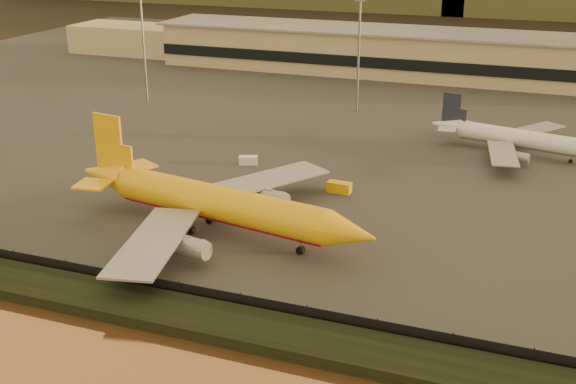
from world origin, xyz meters
TOP-DOWN VIEW (x-y plane):
  - ground at (0.00, 0.00)m, footprint 900.00×900.00m
  - embankment at (0.00, -17.00)m, footprint 320.00×7.00m
  - tarmac at (0.00, 95.00)m, footprint 320.00×220.00m
  - perimeter_fence at (0.00, -13.00)m, footprint 300.00×0.05m
  - terminal_building at (-14.52, 125.55)m, footprint 202.00×25.00m
  - apron_light_masts at (15.00, 75.00)m, footprint 152.20×12.20m
  - dhl_cargo_jet at (-10.46, 6.01)m, footprint 49.63×48.02m
  - white_narrowbody_jet at (27.48, 59.39)m, footprint 34.75×33.33m
  - gse_vehicle_yellow at (1.49, 27.66)m, footprint 4.05×2.01m
  - gse_vehicle_white at (-18.24, 35.61)m, footprint 3.76×2.75m

SIDE VIEW (x-z plane):
  - ground at x=0.00m, z-range 0.00..0.00m
  - tarmac at x=0.00m, z-range 0.00..0.20m
  - embankment at x=0.00m, z-range 0.00..1.40m
  - gse_vehicle_white at x=-18.24m, z-range 0.20..1.74m
  - gse_vehicle_yellow at x=1.49m, z-range 0.20..1.98m
  - perimeter_fence at x=0.00m, z-range 0.20..2.40m
  - white_narrowbody_jet at x=27.48m, z-range -1.83..8.24m
  - dhl_cargo_jet at x=-10.46m, z-range -2.79..12.06m
  - terminal_building at x=-14.52m, z-range -0.05..12.55m
  - apron_light_masts at x=15.00m, z-range 3.00..28.40m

